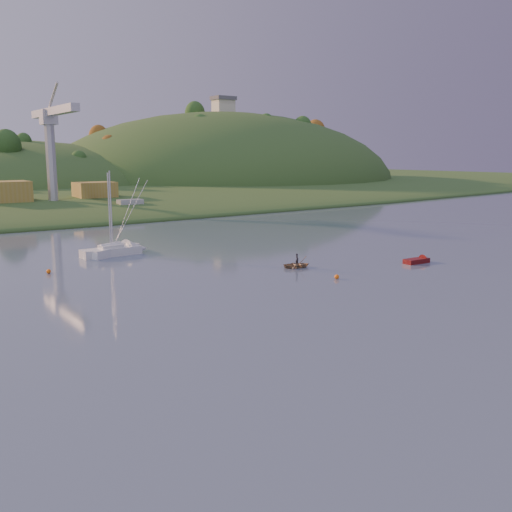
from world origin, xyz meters
TOP-DOWN VIEW (x-y plane):
  - shore_slope at (0.00, 165.00)m, footprint 640.00×150.00m
  - hill_center at (10.00, 210.00)m, footprint 140.00×120.00m
  - hill_right at (95.00, 195.00)m, footprint 150.00×130.00m
  - hilltop_house at (95.00, 195.00)m, footprint 9.00×7.00m
  - wharf at (5.00, 122.00)m, footprint 42.00×16.00m
  - shed_west at (-8.00, 123.00)m, footprint 11.00×8.00m
  - shed_east at (13.00, 124.00)m, footprint 9.00×7.00m
  - dock_crane at (2.00, 118.39)m, footprint 3.20×28.00m
  - sailboat_near at (-8.44, 60.21)m, footprint 7.79×2.64m
  - sailboat_far at (-7.98, 60.77)m, footprint 8.13×5.40m
  - canoe at (6.13, 40.14)m, footprint 3.61×3.02m
  - paddler at (6.13, 40.14)m, footprint 0.47×0.59m
  - red_tender at (20.39, 33.80)m, footprint 4.00×1.53m
  - work_vessel at (15.00, 108.00)m, footprint 12.58×4.81m
  - buoy_1 at (5.58, 32.94)m, footprint 0.50×0.50m
  - buoy_3 at (-18.30, 53.53)m, footprint 0.50×0.50m

SIDE VIEW (x-z plane):
  - shore_slope at x=0.00m, z-range -3.50..3.50m
  - hill_center at x=10.00m, z-range -18.00..18.00m
  - hill_right at x=95.00m, z-range -30.00..30.00m
  - buoy_1 at x=5.58m, z-range 0.00..0.50m
  - buoy_3 at x=-18.30m, z-range 0.00..0.50m
  - red_tender at x=20.39m, z-range -0.39..0.95m
  - canoe at x=6.13m, z-range 0.00..0.64m
  - sailboat_near at x=-8.44m, z-range -4.64..6.04m
  - paddler at x=6.13m, z-range 0.00..1.41m
  - sailboat_far at x=-7.98m, z-range -4.74..6.16m
  - work_vessel at x=15.00m, z-range -0.46..2.74m
  - wharf at x=5.00m, z-range 0.00..2.40m
  - shed_east at x=13.00m, z-range 2.40..6.40m
  - shed_west at x=-8.00m, z-range 2.40..7.20m
  - dock_crane at x=2.00m, z-range 7.02..27.32m
  - hilltop_house at x=95.00m, z-range 30.18..36.63m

